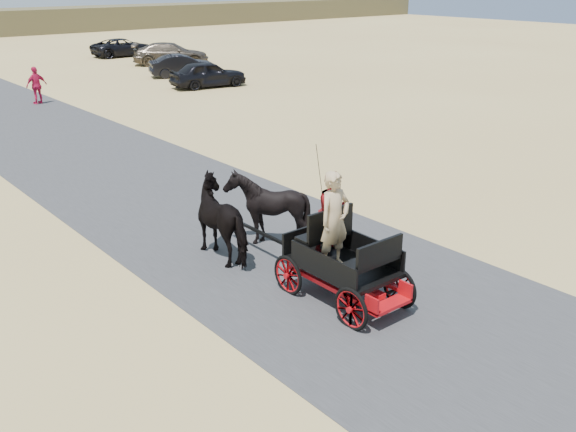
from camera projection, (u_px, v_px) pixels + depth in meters
ground at (366, 295)px, 12.20m from camera, size 140.00×140.00×0.00m
road at (366, 295)px, 12.20m from camera, size 6.00×140.00×0.01m
carriage at (342, 282)px, 11.94m from camera, size 1.30×2.40×0.72m
horse_left at (226, 219)px, 13.61m from camera, size 0.91×2.01×1.70m
horse_right at (267, 208)px, 14.26m from camera, size 1.37×1.54×1.70m
driver_man at (335, 220)px, 11.41m from camera, size 0.66×0.43×1.80m
passenger_woman at (334, 212)px, 12.15m from camera, size 0.77×0.60×1.58m
pedestrian at (37, 85)px, 29.80m from camera, size 1.07×0.60×1.73m
car_a at (208, 74)px, 34.30m from camera, size 4.26×2.22×1.38m
car_b at (183, 66)px, 37.86m from camera, size 4.10×2.57×1.28m
car_c at (171, 54)px, 42.72m from camera, size 5.28×4.39×1.44m
car_d at (123, 47)px, 47.19m from camera, size 4.66×2.19×1.29m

